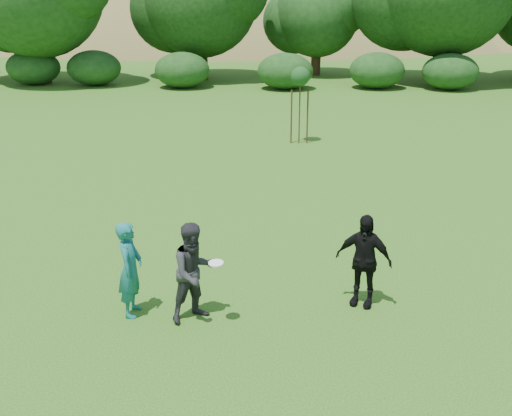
{
  "coord_description": "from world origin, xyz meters",
  "views": [
    {
      "loc": [
        0.38,
        -10.38,
        5.96
      ],
      "look_at": [
        0.0,
        3.0,
        1.1
      ],
      "focal_mm": 45.0,
      "sensor_mm": 36.0,
      "label": 1
    }
  ],
  "objects_px": {
    "sapling": "(300,79)",
    "player_grey": "(194,272)",
    "player_teal": "(130,269)",
    "player_black": "(363,260)"
  },
  "relations": [
    {
      "from": "player_black",
      "to": "sapling",
      "type": "height_order",
      "value": "sapling"
    },
    {
      "from": "player_teal",
      "to": "player_grey",
      "type": "relative_size",
      "value": 0.97
    },
    {
      "from": "sapling",
      "to": "player_grey",
      "type": "bearing_deg",
      "value": -100.08
    },
    {
      "from": "player_teal",
      "to": "sapling",
      "type": "xyz_separation_m",
      "value": [
        3.55,
        13.1,
        1.51
      ]
    },
    {
      "from": "player_grey",
      "to": "sapling",
      "type": "relative_size",
      "value": 0.66
    },
    {
      "from": "player_teal",
      "to": "player_black",
      "type": "height_order",
      "value": "player_black"
    },
    {
      "from": "player_grey",
      "to": "player_black",
      "type": "relative_size",
      "value": 1.02
    },
    {
      "from": "player_teal",
      "to": "player_grey",
      "type": "distance_m",
      "value": 1.21
    },
    {
      "from": "player_teal",
      "to": "sapling",
      "type": "height_order",
      "value": "sapling"
    },
    {
      "from": "player_grey",
      "to": "player_black",
      "type": "height_order",
      "value": "player_grey"
    }
  ]
}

